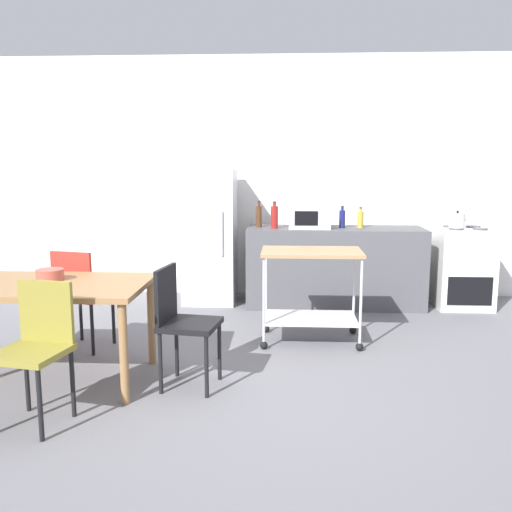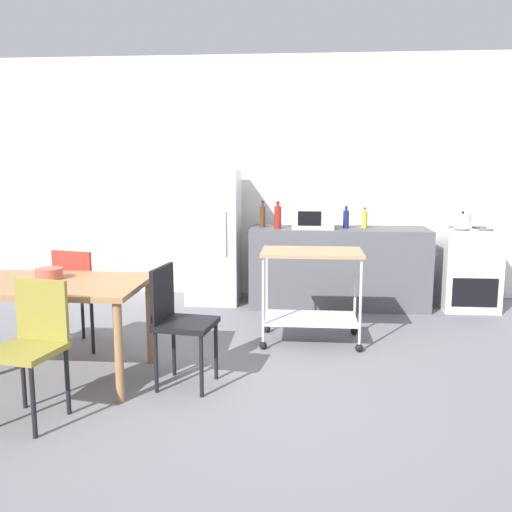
% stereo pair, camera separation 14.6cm
% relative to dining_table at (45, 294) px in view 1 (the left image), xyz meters
% --- Properties ---
extents(ground_plane, '(12.00, 12.00, 0.00)m').
position_rel_dining_table_xyz_m(ground_plane, '(1.43, -0.19, -0.67)').
color(ground_plane, slate).
extents(back_wall, '(8.40, 0.12, 2.90)m').
position_rel_dining_table_xyz_m(back_wall, '(1.43, 3.01, 0.78)').
color(back_wall, white).
rests_on(back_wall, ground_plane).
extents(kitchen_counter, '(2.00, 0.64, 0.90)m').
position_rel_dining_table_xyz_m(kitchen_counter, '(2.33, 2.41, -0.22)').
color(kitchen_counter, '#4C4C51').
rests_on(kitchen_counter, ground_plane).
extents(dining_table, '(1.50, 0.90, 0.75)m').
position_rel_dining_table_xyz_m(dining_table, '(0.00, 0.00, 0.00)').
color(dining_table, olive).
rests_on(dining_table, ground_plane).
extents(chair_black, '(0.45, 0.45, 0.89)m').
position_rel_dining_table_xyz_m(chair_black, '(1.02, -0.06, -0.15)').
color(chair_black, black).
rests_on(chair_black, ground_plane).
extents(chair_olive, '(0.47, 0.47, 0.89)m').
position_rel_dining_table_xyz_m(chair_olive, '(0.23, -0.67, -0.15)').
color(chair_olive, olive).
rests_on(chair_olive, ground_plane).
extents(chair_red, '(0.48, 0.48, 0.89)m').
position_rel_dining_table_xyz_m(chair_red, '(-0.00, 0.70, -0.15)').
color(chair_red, '#B72D23').
rests_on(chair_red, ground_plane).
extents(stove_oven, '(0.60, 0.61, 0.92)m').
position_rel_dining_table_xyz_m(stove_oven, '(3.78, 2.43, -0.22)').
color(stove_oven, white).
rests_on(stove_oven, ground_plane).
extents(refrigerator, '(0.60, 0.63, 1.55)m').
position_rel_dining_table_xyz_m(refrigerator, '(0.88, 2.51, 0.10)').
color(refrigerator, silver).
rests_on(refrigerator, ground_plane).
extents(kitchen_cart, '(0.91, 0.57, 0.85)m').
position_rel_dining_table_xyz_m(kitchen_cart, '(2.01, 1.05, -0.10)').
color(kitchen_cart, '#A37A51').
rests_on(kitchen_cart, ground_plane).
extents(bottle_soda, '(0.07, 0.07, 0.30)m').
position_rel_dining_table_xyz_m(bottle_soda, '(1.46, 2.44, 0.36)').
color(bottle_soda, '#4C2D19').
rests_on(bottle_soda, kitchen_counter).
extents(bottle_sesame_oil, '(0.08, 0.08, 0.30)m').
position_rel_dining_table_xyz_m(bottle_sesame_oil, '(1.64, 2.34, 0.36)').
color(bottle_sesame_oil, maroon).
rests_on(bottle_sesame_oil, kitchen_counter).
extents(microwave, '(0.46, 0.35, 0.26)m').
position_rel_dining_table_xyz_m(microwave, '(2.03, 2.35, 0.36)').
color(microwave, silver).
rests_on(microwave, kitchen_counter).
extents(bottle_wine, '(0.07, 0.07, 0.25)m').
position_rel_dining_table_xyz_m(bottle_wine, '(2.41, 2.42, 0.34)').
color(bottle_wine, navy).
rests_on(bottle_wine, kitchen_counter).
extents(bottle_sparkling_water, '(0.07, 0.07, 0.23)m').
position_rel_dining_table_xyz_m(bottle_sparkling_water, '(2.62, 2.44, 0.33)').
color(bottle_sparkling_water, gold).
rests_on(bottle_sparkling_water, kitchen_counter).
extents(fruit_bowl, '(0.21, 0.21, 0.08)m').
position_rel_dining_table_xyz_m(fruit_bowl, '(-0.00, 0.11, 0.12)').
color(fruit_bowl, '#B24C3F').
rests_on(fruit_bowl, dining_table).
extents(kettle, '(0.24, 0.17, 0.19)m').
position_rel_dining_table_xyz_m(kettle, '(3.66, 2.33, 0.33)').
color(kettle, silver).
rests_on(kettle, stove_oven).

